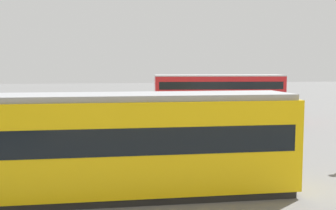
% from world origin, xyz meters
% --- Properties ---
extents(ground_plane, '(160.00, 160.00, 0.00)m').
position_xyz_m(ground_plane, '(0.00, 0.00, 0.00)').
color(ground_plane, '#616161').
extents(double_decker_bus, '(10.89, 3.73, 3.84)m').
position_xyz_m(double_decker_bus, '(-2.46, -3.93, 1.97)').
color(double_decker_bus, red).
rests_on(double_decker_bus, ground).
extents(tram_yellow, '(15.44, 2.87, 3.61)m').
position_xyz_m(tram_yellow, '(7.90, 13.57, 1.87)').
color(tram_yellow, '#E5B70C').
rests_on(tram_yellow, ground).
extents(pedestrian_near_railing, '(0.45, 0.45, 1.74)m').
position_xyz_m(pedestrian_near_railing, '(2.10, 4.89, 1.00)').
color(pedestrian_near_railing, '#4C3F2D').
rests_on(pedestrian_near_railing, ground).
extents(pedestrian_crossing, '(0.43, 0.43, 1.79)m').
position_xyz_m(pedestrian_crossing, '(-0.76, 6.62, 1.04)').
color(pedestrian_crossing, '#33384C').
rests_on(pedestrian_crossing, ground).
extents(pedestrian_railing, '(9.16, 1.40, 1.08)m').
position_xyz_m(pedestrian_railing, '(0.16, 5.34, 0.75)').
color(pedestrian_railing, gray).
rests_on(pedestrian_railing, ground).
extents(info_sign, '(1.19, 0.31, 2.29)m').
position_xyz_m(info_sign, '(4.11, 5.33, 1.60)').
color(info_sign, slate).
rests_on(info_sign, ground).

